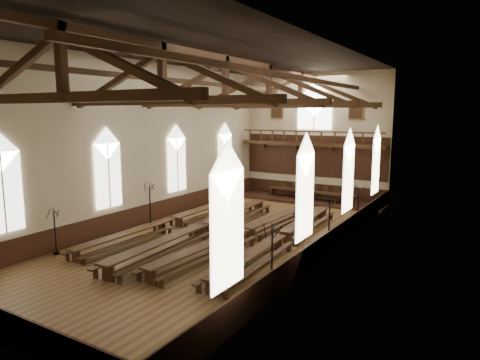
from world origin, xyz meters
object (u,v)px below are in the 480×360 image
Objects in this scene: dais at (311,201)px; candelabrum_left_near at (56,241)px; refectory_row_a at (170,222)px; candelabrum_left_far at (217,192)px; refectory_row_c at (246,232)px; high_table at (311,192)px; candelabrum_right_far at (358,213)px; candelabrum_right_near at (272,271)px; refectory_row_d at (282,237)px; candelabrum_left_mid at (150,212)px; refectory_row_b at (203,227)px; candelabrum_right_mid at (329,232)px.

dais is 4.97× the size of candelabrum_left_near.
refectory_row_a is 8.00m from candelabrum_left_far.
refectory_row_c is 1.29× the size of dais.
candelabrum_right_far is at bearing -44.33° from high_table.
candelabrum_right_far is at bearing 58.59° from refectory_row_c.
refectory_row_c is at bearing 129.20° from candelabrum_right_near.
dais is (-2.96, 11.43, -0.45)m from refectory_row_d.
refectory_row_c is (5.06, 0.23, 0.06)m from refectory_row_a.
candelabrum_left_mid is at bearing -117.62° from dais.
refectory_row_a is at bearing -75.98° from candelabrum_left_far.
candelabrum_left_far reaches higher than candelabrum_right_near.
candelabrum_left_near is at bearing -108.31° from dais.
refectory_row_b is 6.90m from candelabrum_right_mid.
candelabrum_left_mid is at bearing -117.62° from high_table.
dais is 11.45m from candelabrum_right_mid.
refectory_row_d is 4.97× the size of candelabrum_left_far.
high_table is (4.09, 11.90, 0.25)m from refectory_row_a.
candelabrum_right_mid is at bearing -28.73° from candelabrum_left_far.
candelabrum_right_near is (5.07, -16.71, 0.07)m from high_table.
refectory_row_b is 5.54× the size of candelabrum_right_near.
candelabrum_left_mid is (-6.03, -11.52, 0.02)m from high_table.
candelabrum_left_near is at bearing -126.35° from refectory_row_b.
candelabrum_left_near is (-4.47, -6.07, 0.10)m from refectory_row_b.
high_table is at bearing 135.67° from candelabrum_right_far.
dais is 7.12m from candelabrum_right_far.
dais is 19.19m from candelabrum_left_near.
refectory_row_c is at bearing 43.06° from candelabrum_left_near.
dais is 17.48m from candelabrum_right_near.
candelabrum_left_far reaches higher than high_table.
candelabrum_right_near is at bearing -90.00° from candelabrum_right_far.
refectory_row_b reaches higher than dais.
candelabrum_left_near is 0.93× the size of candelabrum_right_far.
candelabrum_left_near reaches higher than refectory_row_b.
refectory_row_d is (1.99, 0.25, -0.02)m from refectory_row_c.
candelabrum_left_far reaches higher than candelabrum_right_far.
candelabrum_right_near is (11.10, -5.19, 0.04)m from candelabrum_left_mid.
candelabrum_left_far is (-6.03, -4.15, 0.78)m from dais.
candelabrum_left_far is (-1.94, 7.75, 0.37)m from refectory_row_a.
dais is at bearing 71.69° from candelabrum_left_near.
dais is 7.36m from candelabrum_left_far.
candelabrum_left_near is 14.06m from candelabrum_left_far.
high_table reaches higher than refectory_row_c.
candelabrum_right_near is (9.16, -4.81, 0.32)m from refectory_row_a.
candelabrum_right_near reaches higher than candelabrum_left_mid.
candelabrum_right_far reaches higher than refectory_row_b.
dais is at bearing 104.52° from refectory_row_d.
high_table is 3.17× the size of candelabrum_left_near.
refectory_row_b is at bearing -60.79° from candelabrum_left_far.
dais is at bearing 106.88° from candelabrum_right_near.
high_table is (-0.97, 11.68, 0.20)m from refectory_row_c.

